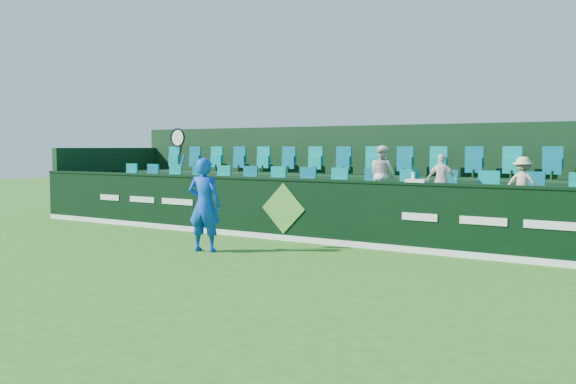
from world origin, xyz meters
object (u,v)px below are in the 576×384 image
Objects in this scene: tennis_player at (204,204)px; spectator_left at (382,174)px; spectator_middle at (442,180)px; drinks_bottle at (413,177)px; spectator_right at (523,184)px; towel at (417,181)px.

spectator_left is at bearing 55.57° from tennis_player.
drinks_bottle is (-0.16, -1.12, 0.11)m from spectator_middle.
tennis_player is 6.12m from spectator_right.
tennis_player is at bearing 79.07° from spectator_left.
tennis_player reaches higher than towel.
spectator_right is 2.09m from drinks_bottle.
towel is (-1.68, -1.12, 0.06)m from spectator_right.
spectator_middle is 1.12m from towel.
spectator_left reaches higher than drinks_bottle.
drinks_bottle is at bearing 159.71° from spectator_left.
spectator_middle is 1.60m from spectator_right.
tennis_player reaches higher than spectator_middle.
drinks_bottle is at bearing 27.86° from spectator_right.
spectator_left is (2.24, 3.26, 0.51)m from tennis_player.
tennis_player is 12.40× the size of drinks_bottle.
spectator_middle reaches higher than spectator_right.
tennis_player reaches higher than spectator_left.
spectator_right is at bearing 32.29° from tennis_player.
towel is 0.10m from drinks_bottle.
spectator_middle is at bearing -156.50° from spectator_left.
spectator_left is 3.24× the size of towel.
tennis_player is 2.35× the size of spectator_right.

